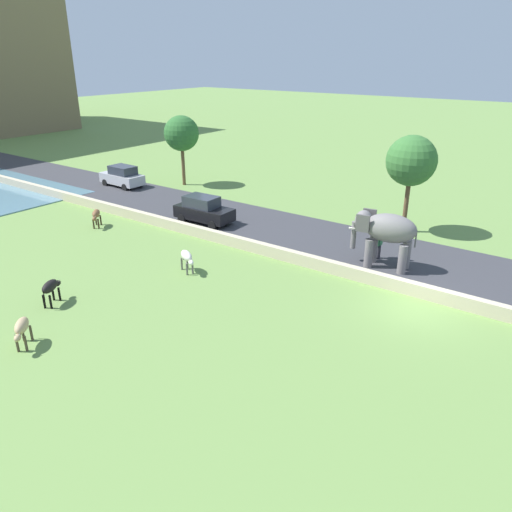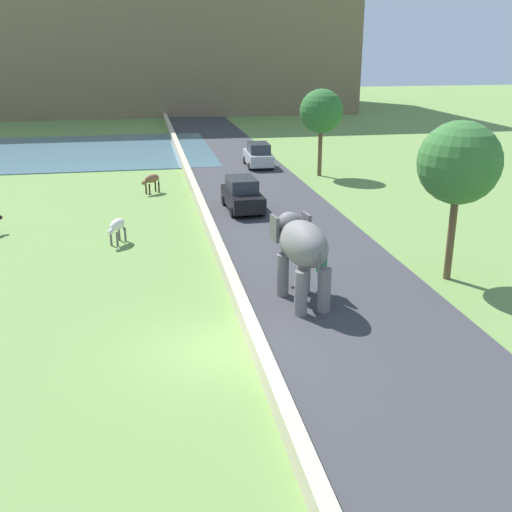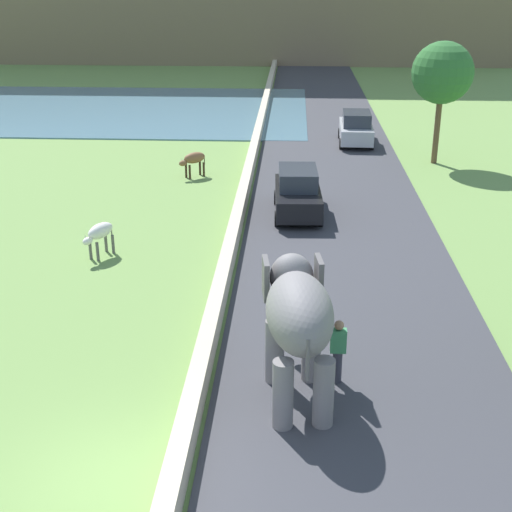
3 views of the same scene
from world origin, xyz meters
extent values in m
plane|color=#6B8E47|center=(0.00, 0.00, 0.00)|extent=(220.00, 220.00, 0.00)
cube|color=#38383D|center=(5.00, 20.00, 0.03)|extent=(7.00, 120.00, 0.06)
cube|color=beige|center=(1.20, 18.00, 0.32)|extent=(0.40, 110.00, 0.65)
cube|color=#7F6B4C|center=(-6.00, 74.10, 13.81)|extent=(64.00, 28.00, 27.62)
ellipsoid|color=slate|center=(3.42, 2.77, 2.24)|extent=(1.73, 2.85, 1.50)
cylinder|color=slate|center=(2.90, 3.59, 0.80)|extent=(0.44, 0.44, 1.60)
cylinder|color=slate|center=(3.73, 3.69, 0.80)|extent=(0.44, 0.44, 1.60)
cylinder|color=slate|center=(3.12, 1.85, 0.80)|extent=(0.44, 0.44, 1.60)
cylinder|color=slate|center=(3.95, 1.95, 0.80)|extent=(0.44, 0.44, 1.60)
ellipsoid|color=slate|center=(3.25, 4.18, 2.42)|extent=(1.11, 1.02, 1.10)
cube|color=#575454|center=(2.67, 3.97, 2.46)|extent=(0.21, 0.71, 0.90)
cube|color=#575454|center=(3.86, 4.12, 2.46)|extent=(0.21, 0.71, 0.90)
cylinder|color=slate|center=(3.19, 4.64, 1.54)|extent=(0.28, 0.28, 1.50)
cone|color=silver|center=(2.98, 4.55, 1.99)|extent=(0.19, 0.57, 0.17)
cone|color=silver|center=(3.41, 4.61, 1.99)|extent=(0.19, 0.57, 0.17)
cylinder|color=#575454|center=(3.59, 1.46, 1.89)|extent=(0.08, 0.08, 0.90)
cylinder|color=#33333D|center=(4.33, 3.61, 0.42)|extent=(0.22, 0.22, 0.85)
cube|color=#388451|center=(4.33, 3.61, 1.13)|extent=(0.36, 0.22, 0.56)
sphere|color=#997051|center=(4.33, 3.61, 1.52)|extent=(0.22, 0.22, 0.22)
cube|color=black|center=(3.42, 15.52, 0.70)|extent=(1.85, 4.06, 0.80)
cube|color=#2D333D|center=(3.42, 15.72, 1.45)|extent=(1.53, 2.25, 0.70)
cylinder|color=black|center=(4.28, 14.25, 0.30)|extent=(0.20, 0.61, 0.60)
cylinder|color=black|center=(2.67, 14.19, 0.30)|extent=(0.20, 0.61, 0.60)
cylinder|color=black|center=(4.18, 16.85, 0.30)|extent=(0.20, 0.61, 0.60)
cylinder|color=black|center=(2.57, 16.79, 0.30)|extent=(0.20, 0.61, 0.60)
cube|color=#B7B7BC|center=(6.58, 27.57, 0.70)|extent=(1.81, 4.05, 0.80)
cube|color=#2D333D|center=(6.57, 27.37, 1.45)|extent=(1.51, 2.24, 0.70)
cylinder|color=black|center=(5.81, 28.89, 0.30)|extent=(0.20, 0.60, 0.60)
cylinder|color=black|center=(7.42, 28.85, 0.30)|extent=(0.20, 0.60, 0.60)
cylinder|color=black|center=(5.73, 26.29, 0.30)|extent=(0.20, 0.60, 0.60)
cylinder|color=black|center=(7.34, 26.25, 0.30)|extent=(0.20, 0.60, 0.60)
ellipsoid|color=silver|center=(-3.07, 10.96, 0.90)|extent=(0.88, 1.18, 0.50)
cylinder|color=#595753|center=(-3.10, 10.55, 0.33)|extent=(0.10, 0.10, 0.65)
cylinder|color=#595753|center=(-3.38, 10.68, 0.33)|extent=(0.10, 0.10, 0.65)
cylinder|color=#595753|center=(-2.76, 11.24, 0.33)|extent=(0.10, 0.10, 0.65)
cylinder|color=#595753|center=(-3.04, 11.38, 0.33)|extent=(0.10, 0.10, 0.65)
ellipsoid|color=silver|center=(-3.35, 10.39, 0.75)|extent=(0.39, 0.46, 0.26)
cone|color=beige|center=(-3.27, 10.36, 0.92)|extent=(0.04, 0.04, 0.12)
cone|color=beige|center=(-3.43, 10.43, 0.92)|extent=(0.04, 0.04, 0.12)
cylinder|color=#595753|center=(-2.83, 11.45, 0.70)|extent=(0.04, 0.04, 0.45)
ellipsoid|color=brown|center=(-1.28, 20.67, 0.90)|extent=(1.11, 1.06, 0.50)
cylinder|color=#302014|center=(-1.47, 20.30, 0.33)|extent=(0.10, 0.10, 0.65)
cylinder|color=#302014|center=(-1.67, 20.53, 0.33)|extent=(0.10, 0.10, 0.65)
cylinder|color=#302014|center=(-0.89, 20.82, 0.33)|extent=(0.10, 0.10, 0.65)
cylinder|color=#302014|center=(-1.10, 21.05, 0.33)|extent=(0.10, 0.10, 0.65)
ellipsoid|color=brown|center=(-1.75, 20.25, 0.75)|extent=(0.46, 0.45, 0.26)
cone|color=beige|center=(-1.69, 20.19, 0.92)|extent=(0.04, 0.04, 0.12)
cone|color=beige|center=(-1.81, 20.32, 0.92)|extent=(0.04, 0.04, 0.12)
cylinder|color=#302014|center=(-0.88, 21.03, 0.70)|extent=(0.04, 0.04, 0.45)
cylinder|color=brown|center=(9.57, 4.15, 1.73)|extent=(0.28, 0.28, 3.45)
sphere|color=#387033|center=(9.57, 4.15, 4.52)|extent=(3.05, 3.05, 3.05)
cylinder|color=brown|center=(10.16, 23.82, 1.67)|extent=(0.28, 0.28, 3.34)
sphere|color=#2D662D|center=(10.16, 23.82, 4.36)|extent=(2.91, 2.91, 2.91)
camera|label=1|loc=(-19.83, -5.63, 10.53)|focal=34.49mm
camera|label=2|loc=(-1.76, -16.13, 8.63)|focal=42.70mm
camera|label=3|loc=(3.24, -10.30, 8.89)|focal=49.07mm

